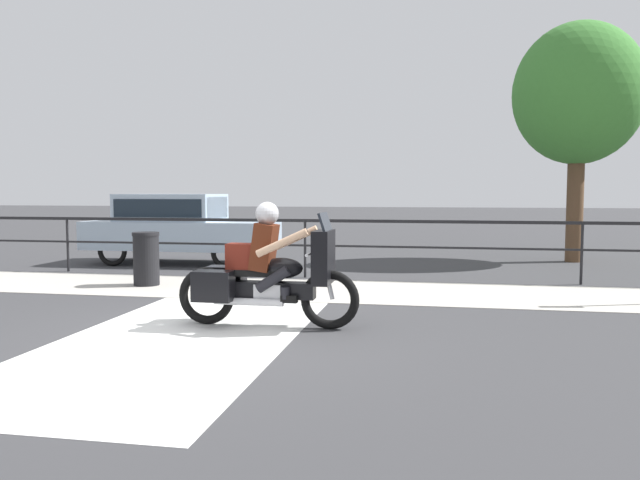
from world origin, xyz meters
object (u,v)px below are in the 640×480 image
(trash_bin, at_px, (146,259))
(motorcycle, at_px, (267,273))
(parked_car, at_px, (178,224))
(tree_behind_sign, at_px, (578,95))

(trash_bin, bearing_deg, motorcycle, -43.71)
(motorcycle, height_order, parked_car, parked_car)
(motorcycle, bearing_deg, parked_car, 124.12)
(parked_car, xyz_separation_m, trash_bin, (0.84, -3.38, -0.44))
(parked_car, xyz_separation_m, tree_behind_sign, (9.17, 2.03, 3.02))
(parked_car, bearing_deg, motorcycle, -61.97)
(motorcycle, xyz_separation_m, trash_bin, (-3.02, 2.89, -0.20))
(motorcycle, height_order, tree_behind_sign, tree_behind_sign)
(motorcycle, distance_m, tree_behind_sign, 10.37)
(parked_car, bearing_deg, tree_behind_sign, 8.87)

